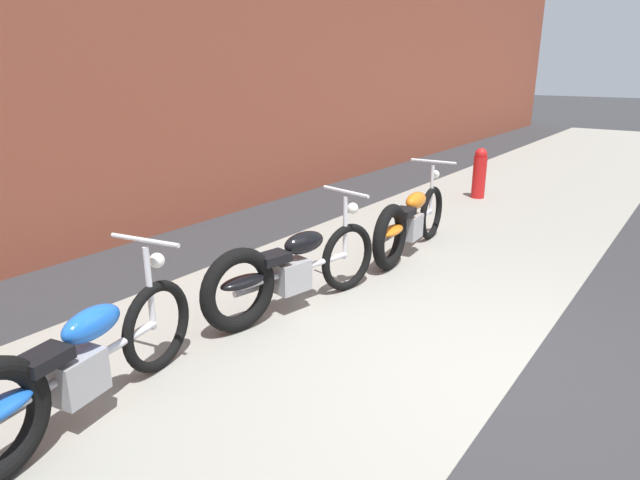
{
  "coord_description": "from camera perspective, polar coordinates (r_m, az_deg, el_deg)",
  "views": [
    {
      "loc": [
        -3.49,
        -0.88,
        2.15
      ],
      "look_at": [
        0.07,
        1.7,
        0.75
      ],
      "focal_mm": 30.82,
      "sensor_mm": 36.0,
      "label": 1
    }
  ],
  "objects": [
    {
      "name": "fire_hydrant",
      "position": [
        9.63,
        16.23,
        6.7
      ],
      "size": [
        0.22,
        0.22,
        0.84
      ],
      "color": "red",
      "rests_on": "ground"
    },
    {
      "name": "brick_building_wall",
      "position": [
        7.01,
        -25.58,
        18.05
      ],
      "size": [
        36.0,
        0.5,
        4.78
      ],
      "primitive_type": "cube",
      "color": "brown",
      "rests_on": "ground"
    },
    {
      "name": "motorcycle_orange",
      "position": [
        6.45,
        9.05,
        1.71
      ],
      "size": [
        2.01,
        0.58,
        1.03
      ],
      "rotation": [
        0.0,
        0.0,
        0.09
      ],
      "color": "black",
      "rests_on": "ground"
    },
    {
      "name": "motorcycle_blue",
      "position": [
        3.7,
        -24.94,
        -12.43
      ],
      "size": [
        1.99,
        0.67,
        1.03
      ],
      "rotation": [
        0.0,
        0.0,
        0.2
      ],
      "color": "black",
      "rests_on": "ground"
    },
    {
      "name": "sidewalk_slab",
      "position": [
        4.87,
        -1.0,
        -8.5
      ],
      "size": [
        36.0,
        3.5,
        0.01
      ],
      "primitive_type": "cube",
      "color": "gray",
      "rests_on": "ground"
    },
    {
      "name": "ground_plane",
      "position": [
        4.19,
        19.17,
        -14.29
      ],
      "size": [
        80.0,
        80.0,
        0.0
      ],
      "primitive_type": "plane",
      "color": "#2D2D30"
    },
    {
      "name": "motorcycle_black",
      "position": [
        4.9,
        -3.75,
        -3.32
      ],
      "size": [
        1.99,
        0.7,
        1.03
      ],
      "rotation": [
        0.0,
        0.0,
        -0.19
      ],
      "color": "black",
      "rests_on": "ground"
    }
  ]
}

